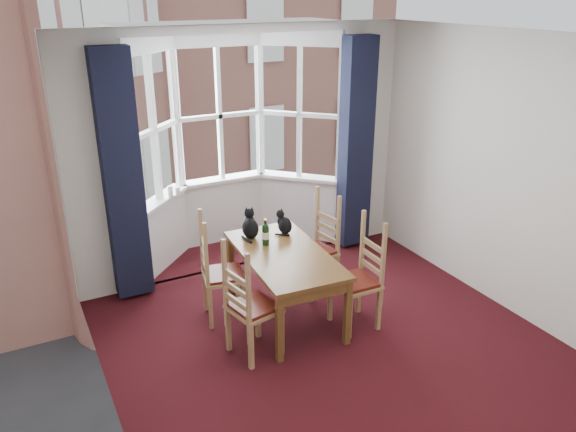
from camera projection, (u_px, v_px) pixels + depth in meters
floor at (346, 360)px, 5.11m from camera, size 4.50×4.50×0.00m
ceiling at (361, 39)px, 4.05m from camera, size 4.50×4.50×0.00m
wall_left at (101, 271)px, 3.73m from camera, size 0.00×4.50×4.50m
wall_right at (526, 182)px, 5.43m from camera, size 0.00×4.50×4.50m
wall_back_pier_left at (95, 172)px, 5.73m from camera, size 0.70×0.12×2.80m
wall_back_pier_right at (363, 136)px, 7.14m from camera, size 0.70×0.12×2.80m
bay_window at (228, 142)px, 6.84m from camera, size 2.76×0.94×2.80m
curtain_left at (123, 178)px, 5.70m from camera, size 0.38×0.22×2.60m
curtain_right at (356, 145)px, 6.91m from camera, size 0.38×0.22×2.60m
dining_table at (284, 260)px, 5.57m from camera, size 0.88×1.52×0.72m
chair_left_near at (246, 311)px, 5.00m from camera, size 0.48×0.49×0.92m
chair_left_far at (215, 277)px, 5.59m from camera, size 0.48×0.50×0.92m
chair_right_near at (363, 281)px, 5.51m from camera, size 0.41×0.43×0.92m
chair_right_far at (321, 250)px, 6.17m from camera, size 0.46×0.48×0.92m
cat_left at (250, 226)px, 5.85m from camera, size 0.22×0.27×0.32m
cat_right at (284, 224)px, 5.96m from camera, size 0.20×0.23×0.27m
wine_bottle at (266, 234)px, 5.67m from camera, size 0.07×0.07×0.28m
candle_tall at (170, 192)px, 6.55m from camera, size 0.06×0.06×0.14m
candle_short at (178, 191)px, 6.62m from camera, size 0.06×0.06×0.10m
street at (51, 151)px, 33.88m from camera, size 80.00×80.00×0.00m
tenement_building at (81, 46)px, 16.02m from camera, size 18.40×7.80×15.20m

